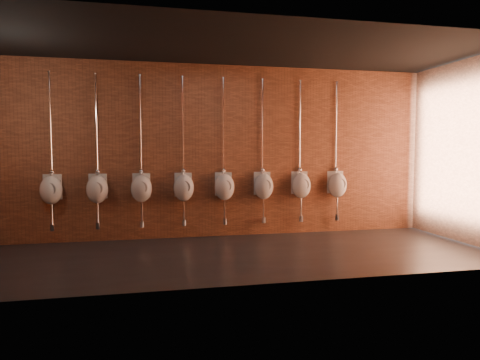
% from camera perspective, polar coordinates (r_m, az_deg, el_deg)
% --- Properties ---
extents(ground, '(8.50, 8.50, 0.00)m').
position_cam_1_polar(ground, '(6.71, -1.91, -10.00)').
color(ground, black).
rests_on(ground, ground).
extents(room_shell, '(8.54, 3.04, 3.22)m').
position_cam_1_polar(room_shell, '(6.52, -1.95, 7.42)').
color(room_shell, black).
rests_on(room_shell, ground).
extents(urinal_0, '(0.43, 0.39, 2.72)m').
position_cam_1_polar(urinal_0, '(7.98, -23.86, -1.14)').
color(urinal_0, silver).
rests_on(urinal_0, ground).
extents(urinal_1, '(0.43, 0.39, 2.72)m').
position_cam_1_polar(urinal_1, '(7.86, -18.50, -1.08)').
color(urinal_1, silver).
rests_on(urinal_1, ground).
extents(urinal_2, '(0.43, 0.39, 2.72)m').
position_cam_1_polar(urinal_2, '(7.81, -13.01, -1.01)').
color(urinal_2, silver).
rests_on(urinal_2, ground).
extents(urinal_3, '(0.43, 0.39, 2.72)m').
position_cam_1_polar(urinal_3, '(7.83, -7.51, -0.92)').
color(urinal_3, silver).
rests_on(urinal_3, ground).
extents(urinal_4, '(0.43, 0.39, 2.72)m').
position_cam_1_polar(urinal_4, '(7.93, -2.09, -0.83)').
color(urinal_4, silver).
rests_on(urinal_4, ground).
extents(urinal_5, '(0.43, 0.39, 2.72)m').
position_cam_1_polar(urinal_5, '(8.09, 3.15, -0.74)').
color(urinal_5, silver).
rests_on(urinal_5, ground).
extents(urinal_6, '(0.43, 0.39, 2.72)m').
position_cam_1_polar(urinal_6, '(8.32, 8.14, -0.64)').
color(urinal_6, silver).
rests_on(urinal_6, ground).
extents(urinal_7, '(0.43, 0.39, 2.72)m').
position_cam_1_polar(urinal_7, '(8.61, 12.84, -0.55)').
color(urinal_7, silver).
rests_on(urinal_7, ground).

